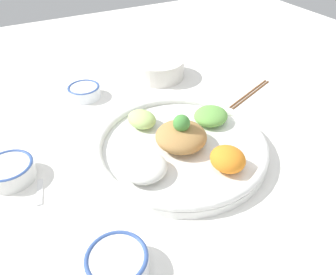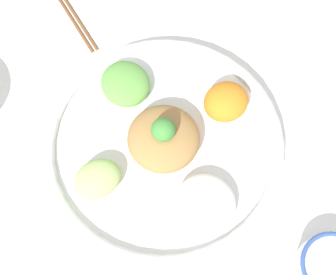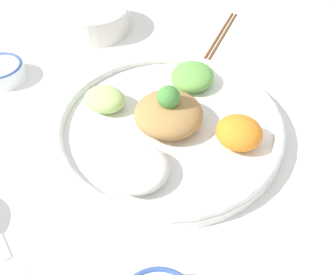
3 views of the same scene
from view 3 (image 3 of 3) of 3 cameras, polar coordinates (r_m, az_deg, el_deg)
The scene contains 6 objects.
ground_plane at distance 0.69m, azimuth 0.06°, elevation -2.24°, with size 2.40×2.40×0.00m, color white.
salad_platter at distance 0.71m, azimuth 0.16°, elevation 2.02°, with size 0.42×0.42×0.11m.
rice_bowl_blue at distance 0.91m, azimuth -23.12°, elevation 8.86°, with size 0.10×0.10×0.04m.
side_serving_bowl at distance 1.01m, azimuth -10.73°, elevation 16.78°, with size 0.17×0.17×0.06m.
chopsticks_pair_near at distance 1.00m, azimuth 7.69°, elevation 14.54°, with size 0.22×0.10×0.01m.
serving_spoon_main at distance 0.62m, azimuth -22.43°, elevation -15.73°, with size 0.05×0.12×0.01m.
Camera 3 is at (0.33, 0.32, 0.52)m, focal length 42.00 mm.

